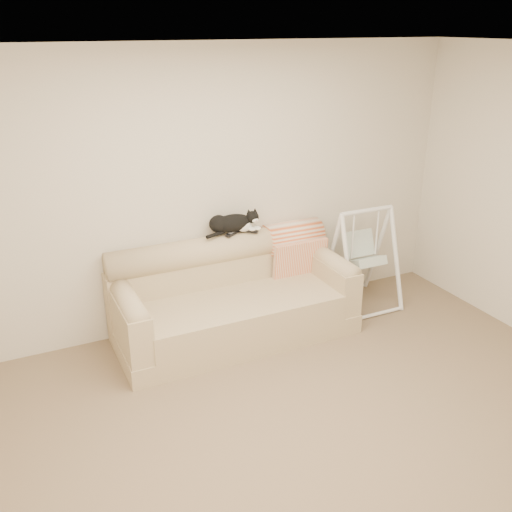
{
  "coord_description": "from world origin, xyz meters",
  "views": [
    {
      "loc": [
        -1.82,
        -2.77,
        2.74
      ],
      "look_at": [
        0.1,
        1.27,
        0.9
      ],
      "focal_mm": 40.0,
      "sensor_mm": 36.0,
      "label": 1
    }
  ],
  "objects_px": {
    "sofa": "(232,299)",
    "baby_swing": "(363,257)",
    "remote_a": "(233,233)",
    "tuxedo_cat": "(232,223)",
    "remote_b": "(249,231)"
  },
  "relations": [
    {
      "from": "sofa",
      "to": "baby_swing",
      "type": "relative_size",
      "value": 2.1
    },
    {
      "from": "remote_a",
      "to": "tuxedo_cat",
      "type": "height_order",
      "value": "tuxedo_cat"
    },
    {
      "from": "remote_a",
      "to": "tuxedo_cat",
      "type": "distance_m",
      "value": 0.09
    },
    {
      "from": "remote_a",
      "to": "remote_b",
      "type": "distance_m",
      "value": 0.17
    },
    {
      "from": "sofa",
      "to": "remote_b",
      "type": "relative_size",
      "value": 13.2
    },
    {
      "from": "baby_swing",
      "to": "remote_a",
      "type": "bearing_deg",
      "value": 169.77
    },
    {
      "from": "sofa",
      "to": "baby_swing",
      "type": "xyz_separation_m",
      "value": [
        1.45,
        -0.01,
        0.17
      ]
    },
    {
      "from": "sofa",
      "to": "remote_b",
      "type": "distance_m",
      "value": 0.66
    },
    {
      "from": "remote_b",
      "to": "baby_swing",
      "type": "height_order",
      "value": "baby_swing"
    },
    {
      "from": "remote_a",
      "to": "tuxedo_cat",
      "type": "bearing_deg",
      "value": 67.53
    },
    {
      "from": "remote_a",
      "to": "remote_b",
      "type": "xyz_separation_m",
      "value": [
        0.17,
        -0.01,
        -0.0
      ]
    },
    {
      "from": "remote_b",
      "to": "tuxedo_cat",
      "type": "distance_m",
      "value": 0.19
    },
    {
      "from": "sofa",
      "to": "remote_a",
      "type": "bearing_deg",
      "value": 64.09
    },
    {
      "from": "remote_a",
      "to": "baby_swing",
      "type": "xyz_separation_m",
      "value": [
        1.34,
        -0.24,
        -0.39
      ]
    },
    {
      "from": "sofa",
      "to": "tuxedo_cat",
      "type": "xyz_separation_m",
      "value": [
        0.12,
        0.25,
        0.65
      ]
    }
  ]
}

